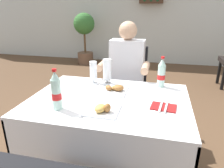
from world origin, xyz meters
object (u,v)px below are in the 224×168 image
(beer_glass_middle, at_px, (107,71))
(cola_bottle_primary, at_px, (161,74))
(plate_near_camera, at_px, (102,109))
(plate_far_diner, at_px, (113,89))
(main_dining_table, at_px, (109,118))
(potted_plant_corner, at_px, (84,32))
(beer_glass_left, at_px, (93,72))
(seated_diner_far, at_px, (126,74))
(chair_far_diner_seat, at_px, (127,84))
(napkin_cutlery_set, at_px, (163,107))
(cola_bottle_secondary, at_px, (56,92))

(beer_glass_middle, distance_m, cola_bottle_primary, 0.47)
(plate_near_camera, xyz_separation_m, plate_far_diner, (-0.01, 0.37, -0.00))
(main_dining_table, relative_size, cola_bottle_primary, 4.46)
(potted_plant_corner, bearing_deg, beer_glass_left, -68.29)
(seated_diner_far, relative_size, cola_bottle_primary, 4.74)
(plate_far_diner, height_order, potted_plant_corner, potted_plant_corner)
(plate_far_diner, bearing_deg, beer_glass_middle, 118.71)
(chair_far_diner_seat, distance_m, napkin_cutlery_set, 1.00)
(beer_glass_left, relative_size, beer_glass_middle, 0.91)
(main_dining_table, relative_size, beer_glass_middle, 5.34)
(plate_far_diner, xyz_separation_m, potted_plant_corner, (-1.56, 3.52, 0.04))
(seated_diner_far, xyz_separation_m, potted_plant_corner, (-1.57, 2.95, 0.09))
(cola_bottle_secondary, distance_m, napkin_cutlery_set, 0.73)
(beer_glass_left, xyz_separation_m, napkin_cutlery_set, (0.62, -0.36, -0.10))
(beer_glass_middle, xyz_separation_m, cola_bottle_primary, (0.47, 0.02, 0.00))
(napkin_cutlery_set, xyz_separation_m, potted_plant_corner, (-1.96, 3.73, 0.05))
(plate_far_diner, relative_size, cola_bottle_primary, 0.94)
(cola_bottle_secondary, bearing_deg, seated_diner_far, 72.52)
(plate_far_diner, relative_size, beer_glass_middle, 1.13)
(chair_far_diner_seat, xyz_separation_m, seated_diner_far, (0.01, -0.11, 0.16))
(plate_far_diner, height_order, cola_bottle_primary, cola_bottle_primary)
(beer_glass_middle, xyz_separation_m, potted_plant_corner, (-1.46, 3.35, -0.06))
(main_dining_table, height_order, beer_glass_left, beer_glass_left)
(plate_near_camera, bearing_deg, plate_far_diner, 91.88)
(beer_glass_middle, height_order, cola_bottle_secondary, cola_bottle_secondary)
(seated_diner_far, distance_m, plate_near_camera, 0.94)
(potted_plant_corner, bearing_deg, cola_bottle_secondary, -72.09)
(plate_near_camera, xyz_separation_m, beer_glass_left, (-0.23, 0.51, 0.08))
(plate_far_diner, bearing_deg, beer_glass_left, 145.84)
(plate_near_camera, xyz_separation_m, potted_plant_corner, (-1.57, 3.89, 0.04))
(main_dining_table, bearing_deg, seated_diner_far, 89.33)
(napkin_cutlery_set, bearing_deg, plate_far_diner, 152.25)
(plate_near_camera, xyz_separation_m, cola_bottle_secondary, (-0.31, -0.03, 0.10))
(napkin_cutlery_set, bearing_deg, potted_plant_corner, 117.73)
(seated_diner_far, bearing_deg, main_dining_table, -90.67)
(chair_far_diner_seat, xyz_separation_m, beer_glass_middle, (-0.10, -0.50, 0.30))
(cola_bottle_secondary, bearing_deg, main_dining_table, 39.65)
(potted_plant_corner, bearing_deg, napkin_cutlery_set, -62.27)
(chair_far_diner_seat, bearing_deg, beer_glass_left, -112.16)
(beer_glass_left, relative_size, potted_plant_corner, 0.16)
(seated_diner_far, bearing_deg, beer_glass_middle, -105.10)
(main_dining_table, xyz_separation_m, cola_bottle_primary, (0.37, 0.35, 0.28))
(seated_diner_far, distance_m, beer_glass_middle, 0.43)
(main_dining_table, relative_size, plate_far_diner, 4.72)
(main_dining_table, distance_m, plate_near_camera, 0.29)
(main_dining_table, bearing_deg, plate_far_diner, 90.70)
(seated_diner_far, height_order, plate_near_camera, seated_diner_far)
(plate_near_camera, relative_size, napkin_cutlery_set, 1.15)
(cola_bottle_secondary, bearing_deg, potted_plant_corner, 107.91)
(beer_glass_left, bearing_deg, beer_glass_middle, 13.94)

